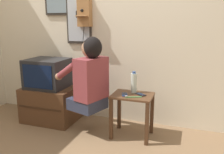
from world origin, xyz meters
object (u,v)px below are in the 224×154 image
at_px(toothbrush, 132,97).
at_px(water_bottle, 134,83).
at_px(person, 90,76).
at_px(cell_phone_held, 125,94).
at_px(cell_phone_spare, 141,94).
at_px(wall_phone_antique, 84,12).
at_px(wall_mirror, 79,20).
at_px(television, 48,73).

bearing_deg(toothbrush, water_bottle, -13.88).
distance_m(person, cell_phone_held, 0.46).
relative_size(cell_phone_spare, water_bottle, 0.53).
distance_m(wall_phone_antique, cell_phone_spare, 1.32).
relative_size(person, wall_phone_antique, 1.12).
xyz_separation_m(cell_phone_held, water_bottle, (0.07, 0.13, 0.11)).
height_order(wall_mirror, cell_phone_held, wall_mirror).
relative_size(wall_phone_antique, wall_mirror, 1.20).
bearing_deg(cell_phone_held, wall_mirror, 132.45).
bearing_deg(cell_phone_held, toothbrush, -47.01).
distance_m(television, cell_phone_held, 1.13).
height_order(cell_phone_held, water_bottle, water_bottle).
relative_size(wall_mirror, water_bottle, 2.52).
relative_size(wall_phone_antique, toothbrush, 4.44).
height_order(cell_phone_spare, water_bottle, water_bottle).
distance_m(wall_phone_antique, wall_mirror, 0.15).
bearing_deg(wall_phone_antique, television, -146.98).
bearing_deg(wall_phone_antique, water_bottle, -21.28).
bearing_deg(cell_phone_held, television, 155.59).
height_order(television, cell_phone_held, television).
bearing_deg(wall_phone_antique, toothbrush, -31.46).
bearing_deg(water_bottle, wall_phone_antique, 158.72).
height_order(television, toothbrush, television).
height_order(person, wall_phone_antique, wall_phone_antique).
bearing_deg(water_bottle, television, 179.29).
relative_size(television, cell_phone_held, 3.79).
distance_m(person, wall_mirror, 0.91).
relative_size(cell_phone_spare, toothbrush, 0.77).
relative_size(television, cell_phone_spare, 3.82).
bearing_deg(television, cell_phone_spare, -3.48).
bearing_deg(wall_phone_antique, cell_phone_held, -31.69).
distance_m(person, cell_phone_spare, 0.63).
relative_size(person, cell_phone_held, 6.35).
relative_size(wall_phone_antique, cell_phone_held, 5.69).
height_order(television, cell_phone_spare, television).
distance_m(wall_phone_antique, cell_phone_held, 1.23).
height_order(wall_mirror, water_bottle, wall_mirror).
bearing_deg(person, cell_phone_spare, -60.50).
bearing_deg(television, water_bottle, -0.71).
distance_m(person, toothbrush, 0.55).
bearing_deg(water_bottle, toothbrush, -80.88).
height_order(television, wall_phone_antique, wall_phone_antique).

